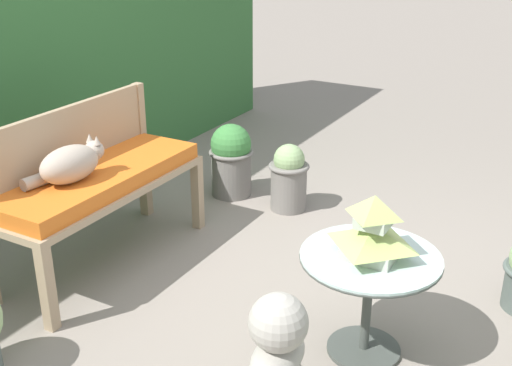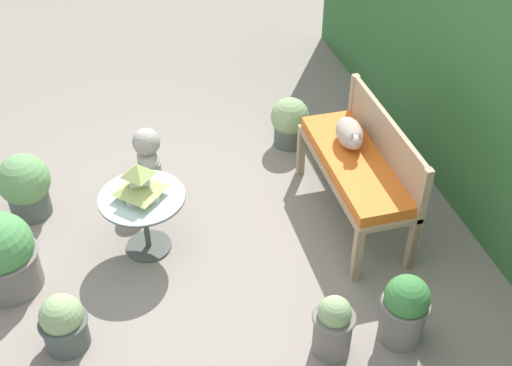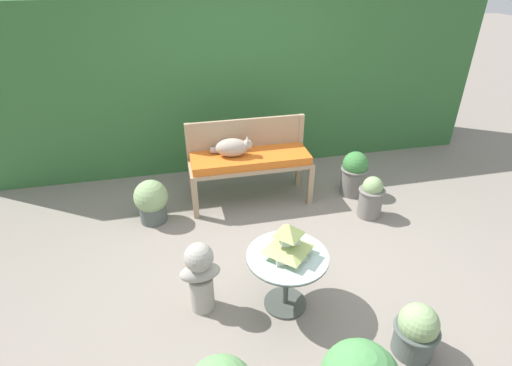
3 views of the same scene
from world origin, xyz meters
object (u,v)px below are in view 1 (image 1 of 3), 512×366
pagoda_birdhouse (373,231)px  potted_plant_hedge_corner (231,159)px  cat (70,164)px  garden_bust (278,361)px  potted_plant_patio_mid (289,177)px  patio_table (369,277)px  garden_bench (100,185)px

pagoda_birdhouse → potted_plant_hedge_corner: pagoda_birdhouse is taller
cat → potted_plant_hedge_corner: size_ratio=0.84×
garden_bust → potted_plant_hedge_corner: garden_bust is taller
pagoda_birdhouse → garden_bust: size_ratio=0.48×
pagoda_birdhouse → garden_bust: 0.73m
pagoda_birdhouse → potted_plant_patio_mid: pagoda_birdhouse is taller
patio_table → potted_plant_hedge_corner: potted_plant_hedge_corner is taller
pagoda_birdhouse → potted_plant_hedge_corner: bearing=49.8°
garden_bench → potted_plant_hedge_corner: (1.22, -0.12, -0.22)m
garden_bench → cat: 0.27m
garden_bench → patio_table: size_ratio=2.14×
garden_bust → potted_plant_hedge_corner: (1.94, 1.39, -0.07)m
garden_bench → garden_bust: (-0.72, -1.51, -0.15)m
patio_table → potted_plant_patio_mid: bearing=39.4°
cat → potted_plant_patio_mid: size_ratio=0.95×
garden_bench → potted_plant_patio_mid: size_ratio=2.86×
garden_bust → pagoda_birdhouse: bearing=-14.1°
pagoda_birdhouse → potted_plant_patio_mid: bearing=39.4°
potted_plant_patio_mid → garden_bust: bearing=-154.5°
cat → pagoda_birdhouse: same height
potted_plant_hedge_corner → potted_plant_patio_mid: bearing=-92.4°
patio_table → potted_plant_hedge_corner: 1.98m
garden_bust → potted_plant_patio_mid: garden_bust is taller
garden_bench → cat: size_ratio=3.00×
potted_plant_hedge_corner → garden_bench: bearing=174.4°
potted_plant_patio_mid → potted_plant_hedge_corner: bearing=87.6°
garden_bench → garden_bust: bearing=-115.3°
potted_plant_hedge_corner → patio_table: bearing=-130.2°
garden_bench → patio_table: bearing=-91.9°
cat → patio_table: (0.14, -1.65, -0.28)m
patio_table → garden_bust: garden_bust is taller
patio_table → pagoda_birdhouse: bearing=0.0°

